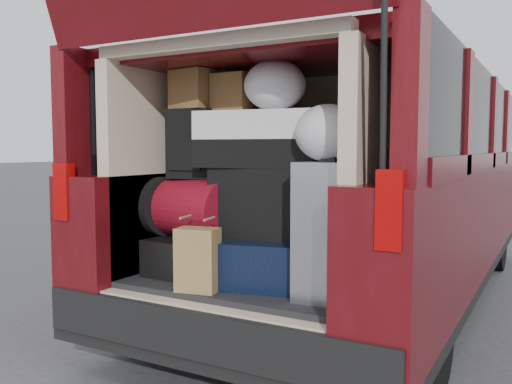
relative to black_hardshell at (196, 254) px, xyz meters
The scene contains 14 objects.
minivan 1.76m from the black_hardshell, 77.84° to the left, with size 1.90×5.35×2.77m.
load_floor 0.54m from the black_hardshell, 18.86° to the left, with size 1.24×1.05×0.55m, color black.
black_hardshell is the anchor object (origin of this frame).
navy_hardshell 0.45m from the black_hardshell, ahead, with size 0.44×0.54×0.23m, color black.
silver_roller 0.87m from the black_hardshell, ahead, with size 0.26×0.42×0.63m, color white.
kraft_bag 0.41m from the black_hardshell, 52.71° to the right, with size 0.20×0.13×0.31m, color #9C7B46.
red_duffel 0.26m from the black_hardshell, 72.19° to the right, with size 0.50×0.33×0.33m, color maroon.
black_soft_case 0.52m from the black_hardshell, ahead, with size 0.50×0.30×0.36m, color black.
backpack 0.62m from the black_hardshell, 138.83° to the left, with size 0.27×0.16×0.38m, color black.
twotone_duffel 0.76m from the black_hardshell, ahead, with size 0.65×0.34×0.29m, color white.
grocery_sack_lower 0.92m from the black_hardshell, 116.65° to the left, with size 0.24×0.19×0.21m, color brown.
grocery_sack_upper 0.92m from the black_hardshell, 20.22° to the left, with size 0.21×0.17×0.21m, color brown.
plastic_bag_center 1.03m from the black_hardshell, ahead, with size 0.32×0.30×0.26m, color silver.
plastic_bag_right 1.06m from the black_hardshell, ahead, with size 0.31×0.29×0.26m, color silver.
Camera 1 is at (1.40, -2.30, 1.25)m, focal length 38.00 mm.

